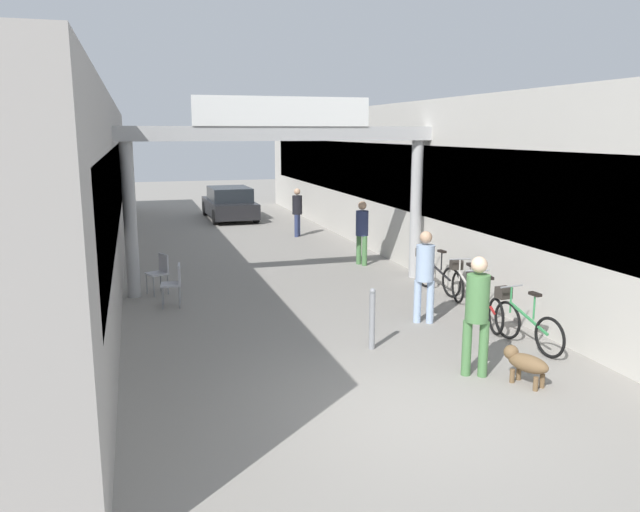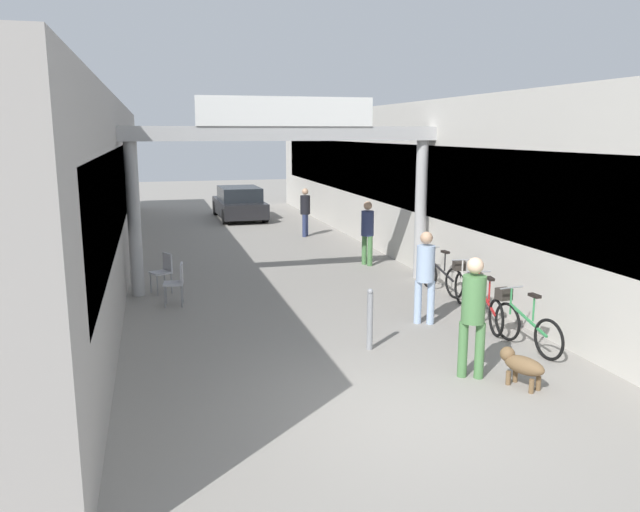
{
  "view_description": "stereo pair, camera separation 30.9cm",
  "coord_description": "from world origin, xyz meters",
  "views": [
    {
      "loc": [
        -3.22,
        -6.83,
        3.56
      ],
      "look_at": [
        0.0,
        4.0,
        1.3
      ],
      "focal_mm": 35.0,
      "sensor_mm": 36.0,
      "label": 1
    },
    {
      "loc": [
        -2.93,
        -6.92,
        3.56
      ],
      "look_at": [
        0.0,
        4.0,
        1.3
      ],
      "focal_mm": 35.0,
      "sensor_mm": 36.0,
      "label": 2
    }
  ],
  "objects": [
    {
      "name": "ground_plane",
      "position": [
        0.0,
        0.0,
        0.0
      ],
      "size": [
        80.0,
        80.0,
        0.0
      ],
      "primitive_type": "plane",
      "color": "gray"
    },
    {
      "name": "storefront_left",
      "position": [
        -5.09,
        11.0,
        2.16
      ],
      "size": [
        3.0,
        26.0,
        4.31
      ],
      "color": "#9E9993",
      "rests_on": "ground_plane"
    },
    {
      "name": "storefront_right",
      "position": [
        5.09,
        11.0,
        2.16
      ],
      "size": [
        3.0,
        26.0,
        4.31
      ],
      "color": "beige",
      "rests_on": "ground_plane"
    },
    {
      "name": "arcade_sign_gateway",
      "position": [
        0.0,
        6.99,
        3.05
      ],
      "size": [
        7.4,
        0.47,
        4.32
      ],
      "color": "#B2B2B2",
      "rests_on": "ground_plane"
    },
    {
      "name": "pedestrian_with_dog",
      "position": [
        1.46,
        0.88,
        1.04
      ],
      "size": [
        0.46,
        0.46,
        1.8
      ],
      "color": "#4C7F47",
      "rests_on": "ground_plane"
    },
    {
      "name": "pedestrian_companion",
      "position": [
        1.89,
        3.49,
        1.01
      ],
      "size": [
        0.46,
        0.46,
        1.76
      ],
      "color": "#A5BFE0",
      "rests_on": "ground_plane"
    },
    {
      "name": "pedestrian_carrying_crate",
      "position": [
        2.59,
        8.75,
        1.0
      ],
      "size": [
        0.43,
        0.43,
        1.74
      ],
      "color": "#4C7F47",
      "rests_on": "ground_plane"
    },
    {
      "name": "pedestrian_elderly_walking",
      "position": [
        2.1,
        13.79,
        0.95
      ],
      "size": [
        0.46,
        0.46,
        1.66
      ],
      "color": "navy",
      "rests_on": "ground_plane"
    },
    {
      "name": "dog_on_leash",
      "position": [
        1.98,
        0.4,
        0.33
      ],
      "size": [
        0.5,
        0.75,
        0.52
      ],
      "color": "brown",
      "rests_on": "ground_plane"
    },
    {
      "name": "bicycle_green_nearest",
      "position": [
        2.93,
        1.83,
        0.44
      ],
      "size": [
        0.46,
        1.68,
        0.98
      ],
      "color": "black",
      "rests_on": "ground_plane"
    },
    {
      "name": "bicycle_red_second",
      "position": [
        2.92,
        3.09,
        0.44
      ],
      "size": [
        0.47,
        1.67,
        0.98
      ],
      "color": "black",
      "rests_on": "ground_plane"
    },
    {
      "name": "bicycle_silver_third",
      "position": [
        3.15,
        4.16,
        0.44
      ],
      "size": [
        0.46,
        1.68,
        0.98
      ],
      "color": "black",
      "rests_on": "ground_plane"
    },
    {
      "name": "bicycle_black_farthest",
      "position": [
        3.2,
        5.62,
        0.44
      ],
      "size": [
        0.46,
        1.68,
        0.98
      ],
      "color": "black",
      "rests_on": "ground_plane"
    },
    {
      "name": "bollard_post_metal",
      "position": [
        0.42,
        2.4,
        0.53
      ],
      "size": [
        0.1,
        0.1,
        1.04
      ],
      "color": "gray",
      "rests_on": "ground_plane"
    },
    {
      "name": "cafe_chair_aluminium_nearer",
      "position": [
        -2.54,
        5.98,
        0.54
      ],
      "size": [
        0.44,
        0.44,
        0.89
      ],
      "color": "gray",
      "rests_on": "ground_plane"
    },
    {
      "name": "cafe_chair_aluminium_farther",
      "position": [
        -2.78,
        7.14,
        0.54
      ],
      "size": [
        0.53,
        0.53,
        0.89
      ],
      "color": "gray",
      "rests_on": "ground_plane"
    },
    {
      "name": "parked_car_black",
      "position": [
        0.5,
        18.79,
        0.64
      ],
      "size": [
        1.87,
        4.04,
        1.33
      ],
      "color": "black",
      "rests_on": "ground_plane"
    }
  ]
}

